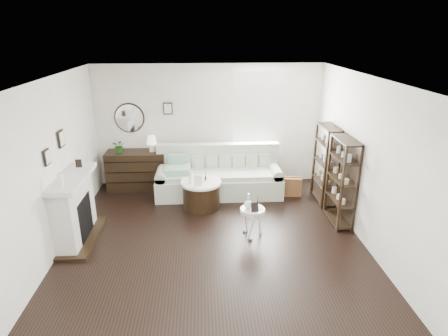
{
  "coord_description": "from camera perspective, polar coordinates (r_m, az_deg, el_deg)",
  "views": [
    {
      "loc": [
        -0.16,
        -5.44,
        3.39
      ],
      "look_at": [
        0.21,
        0.8,
        1.05
      ],
      "focal_mm": 30.0,
      "sensor_mm": 36.0,
      "label": 1
    }
  ],
  "objects": [
    {
      "name": "room",
      "position": [
        8.38,
        2.78,
        8.12
      ],
      "size": [
        5.5,
        5.5,
        5.5
      ],
      "color": "black",
      "rests_on": "ground"
    },
    {
      "name": "fireplace",
      "position": [
        6.76,
        -21.79,
        -6.01
      ],
      "size": [
        0.5,
        1.4,
        1.84
      ],
      "color": "silver",
      "rests_on": "ground"
    },
    {
      "name": "shelf_unit_far",
      "position": [
        7.86,
        15.25,
        0.53
      ],
      "size": [
        0.3,
        0.8,
        1.6
      ],
      "color": "black",
      "rests_on": "ground"
    },
    {
      "name": "shelf_unit_near",
      "position": [
        7.07,
        17.46,
        -1.96
      ],
      "size": [
        0.3,
        0.8,
        1.6
      ],
      "color": "black",
      "rests_on": "ground"
    },
    {
      "name": "sofa",
      "position": [
        8.12,
        -0.81,
        -1.53
      ],
      "size": [
        2.67,
        0.92,
        1.04
      ],
      "color": "#AFB9A5",
      "rests_on": "ground"
    },
    {
      "name": "quilt",
      "position": [
        7.92,
        -7.1,
        -0.27
      ],
      "size": [
        0.57,
        0.48,
        0.14
      ],
      "primitive_type": "cube",
      "rotation": [
        0.0,
        0.0,
        0.06
      ],
      "color": "#29986D",
      "rests_on": "sofa"
    },
    {
      "name": "suitcase",
      "position": [
        8.18,
        9.55,
        -2.75
      ],
      "size": [
        0.62,
        0.27,
        0.4
      ],
      "primitive_type": "cube",
      "rotation": [
        0.0,
        0.0,
        -0.11
      ],
      "color": "brown",
      "rests_on": "ground"
    },
    {
      "name": "dresser",
      "position": [
        8.58,
        -13.15,
        -0.27
      ],
      "size": [
        1.28,
        0.55,
        0.85
      ],
      "color": "black",
      "rests_on": "ground"
    },
    {
      "name": "table_lamp",
      "position": [
        8.33,
        -10.94,
        3.68
      ],
      "size": [
        0.28,
        0.28,
        0.36
      ],
      "primitive_type": null,
      "rotation": [
        0.0,
        0.0,
        -0.26
      ],
      "color": "beige",
      "rests_on": "dresser"
    },
    {
      "name": "potted_plant",
      "position": [
        8.41,
        -15.68,
        3.23
      ],
      "size": [
        0.33,
        0.3,
        0.3
      ],
      "primitive_type": "imported",
      "rotation": [
        0.0,
        0.0,
        -0.31
      ],
      "color": "#1E4F16",
      "rests_on": "dresser"
    },
    {
      "name": "drum_table",
      "position": [
        7.5,
        -3.47,
        -4.0
      ],
      "size": [
        0.81,
        0.81,
        0.56
      ],
      "rotation": [
        0.0,
        0.0,
        -0.42
      ],
      "color": "black",
      "rests_on": "ground"
    },
    {
      "name": "pedestal_table",
      "position": [
        6.43,
        4.38,
        -6.55
      ],
      "size": [
        0.43,
        0.43,
        0.51
      ],
      "rotation": [
        0.0,
        0.0,
        -0.2
      ],
      "color": "silver",
      "rests_on": "ground"
    },
    {
      "name": "eiffel_drum",
      "position": [
        7.41,
        -2.84,
        -1.26
      ],
      "size": [
        0.11,
        0.11,
        0.17
      ],
      "primitive_type": null,
      "rotation": [
        0.0,
        0.0,
        -0.06
      ],
      "color": "black",
      "rests_on": "drum_table"
    },
    {
      "name": "bottle_drum",
      "position": [
        7.25,
        -5.13,
        -1.18
      ],
      "size": [
        0.08,
        0.08,
        0.32
      ],
      "primitive_type": "cylinder",
      "color": "silver",
      "rests_on": "drum_table"
    },
    {
      "name": "card_frame_drum",
      "position": [
        7.17,
        -3.98,
        -1.91
      ],
      "size": [
        0.16,
        0.07,
        0.21
      ],
      "primitive_type": "cube",
      "rotation": [
        -0.21,
        0.0,
        0.11
      ],
      "color": "silver",
      "rests_on": "drum_table"
    },
    {
      "name": "eiffel_ped",
      "position": [
        6.41,
        5.12,
        -5.34
      ],
      "size": [
        0.12,
        0.12,
        0.18
      ],
      "primitive_type": null,
      "rotation": [
        0.0,
        0.0,
        -0.15
      ],
      "color": "black",
      "rests_on": "pedestal_table"
    },
    {
      "name": "flask_ped",
      "position": [
        6.36,
        3.74,
        -5.06
      ],
      "size": [
        0.15,
        0.15,
        0.27
      ],
      "primitive_type": null,
      "color": "silver",
      "rests_on": "pedestal_table"
    },
    {
      "name": "card_frame_ped",
      "position": [
        6.28,
        4.71,
        -5.97
      ],
      "size": [
        0.13,
        0.07,
        0.16
      ],
      "primitive_type": "cube",
      "rotation": [
        -0.21,
        0.0,
        0.14
      ],
      "color": "black",
      "rests_on": "pedestal_table"
    }
  ]
}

